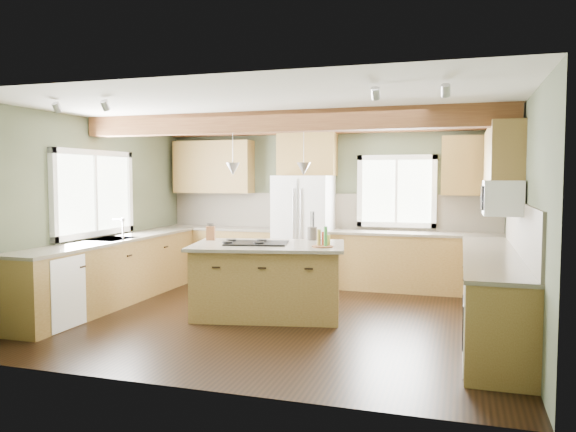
% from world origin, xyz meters
% --- Properties ---
extents(floor, '(5.60, 5.60, 0.00)m').
position_xyz_m(floor, '(0.00, 0.00, 0.00)').
color(floor, black).
rests_on(floor, ground).
extents(ceiling, '(5.60, 5.60, 0.00)m').
position_xyz_m(ceiling, '(0.00, 0.00, 2.60)').
color(ceiling, silver).
rests_on(ceiling, wall_back).
extents(wall_back, '(5.60, 0.00, 5.60)m').
position_xyz_m(wall_back, '(0.00, 2.50, 1.30)').
color(wall_back, '#414933').
rests_on(wall_back, ground).
extents(wall_left, '(0.00, 5.00, 5.00)m').
position_xyz_m(wall_left, '(-2.80, 0.00, 1.30)').
color(wall_left, '#414933').
rests_on(wall_left, ground).
extents(wall_right, '(0.00, 5.00, 5.00)m').
position_xyz_m(wall_right, '(2.80, 0.00, 1.30)').
color(wall_right, '#414933').
rests_on(wall_right, ground).
extents(ceiling_beam, '(5.55, 0.26, 0.26)m').
position_xyz_m(ceiling_beam, '(0.00, 0.10, 2.47)').
color(ceiling_beam, '#542A18').
rests_on(ceiling_beam, ceiling).
extents(soffit_trim, '(5.55, 0.20, 0.10)m').
position_xyz_m(soffit_trim, '(0.00, 2.40, 2.54)').
color(soffit_trim, '#542A18').
rests_on(soffit_trim, ceiling).
extents(backsplash_back, '(5.58, 0.03, 0.58)m').
position_xyz_m(backsplash_back, '(0.00, 2.48, 1.21)').
color(backsplash_back, brown).
rests_on(backsplash_back, wall_back).
extents(backsplash_right, '(0.03, 3.70, 0.58)m').
position_xyz_m(backsplash_right, '(2.78, 0.05, 1.21)').
color(backsplash_right, brown).
rests_on(backsplash_right, wall_right).
extents(base_cab_back_left, '(2.02, 0.60, 0.88)m').
position_xyz_m(base_cab_back_left, '(-1.79, 2.20, 0.44)').
color(base_cab_back_left, brown).
rests_on(base_cab_back_left, floor).
extents(counter_back_left, '(2.06, 0.64, 0.04)m').
position_xyz_m(counter_back_left, '(-1.79, 2.20, 0.90)').
color(counter_back_left, '#453D32').
rests_on(counter_back_left, base_cab_back_left).
extents(base_cab_back_right, '(2.62, 0.60, 0.88)m').
position_xyz_m(base_cab_back_right, '(1.49, 2.20, 0.44)').
color(base_cab_back_right, brown).
rests_on(base_cab_back_right, floor).
extents(counter_back_right, '(2.66, 0.64, 0.04)m').
position_xyz_m(counter_back_right, '(1.49, 2.20, 0.90)').
color(counter_back_right, '#453D32').
rests_on(counter_back_right, base_cab_back_right).
extents(base_cab_left, '(0.60, 3.70, 0.88)m').
position_xyz_m(base_cab_left, '(-2.50, 0.05, 0.44)').
color(base_cab_left, brown).
rests_on(base_cab_left, floor).
extents(counter_left, '(0.64, 3.74, 0.04)m').
position_xyz_m(counter_left, '(-2.50, 0.05, 0.90)').
color(counter_left, '#453D32').
rests_on(counter_left, base_cab_left).
extents(base_cab_right, '(0.60, 3.70, 0.88)m').
position_xyz_m(base_cab_right, '(2.50, 0.05, 0.44)').
color(base_cab_right, brown).
rests_on(base_cab_right, floor).
extents(counter_right, '(0.64, 3.74, 0.04)m').
position_xyz_m(counter_right, '(2.50, 0.05, 0.90)').
color(counter_right, '#453D32').
rests_on(counter_right, base_cab_right).
extents(upper_cab_back_left, '(1.40, 0.35, 0.90)m').
position_xyz_m(upper_cab_back_left, '(-1.99, 2.33, 1.95)').
color(upper_cab_back_left, brown).
rests_on(upper_cab_back_left, wall_back).
extents(upper_cab_over_fridge, '(0.96, 0.35, 0.70)m').
position_xyz_m(upper_cab_over_fridge, '(-0.30, 2.33, 2.15)').
color(upper_cab_over_fridge, brown).
rests_on(upper_cab_over_fridge, wall_back).
extents(upper_cab_right, '(0.35, 2.20, 0.90)m').
position_xyz_m(upper_cab_right, '(2.62, 0.90, 1.95)').
color(upper_cab_right, brown).
rests_on(upper_cab_right, wall_right).
extents(upper_cab_back_corner, '(0.90, 0.35, 0.90)m').
position_xyz_m(upper_cab_back_corner, '(2.30, 2.33, 1.95)').
color(upper_cab_back_corner, brown).
rests_on(upper_cab_back_corner, wall_back).
extents(window_left, '(0.04, 1.60, 1.05)m').
position_xyz_m(window_left, '(-2.78, 0.05, 1.55)').
color(window_left, white).
rests_on(window_left, wall_left).
extents(window_back, '(1.10, 0.04, 1.00)m').
position_xyz_m(window_back, '(1.15, 2.48, 1.55)').
color(window_back, white).
rests_on(window_back, wall_back).
extents(sink, '(0.50, 0.65, 0.03)m').
position_xyz_m(sink, '(-2.50, 0.05, 0.91)').
color(sink, '#262628').
rests_on(sink, counter_left).
extents(faucet, '(0.02, 0.02, 0.28)m').
position_xyz_m(faucet, '(-2.32, 0.05, 1.05)').
color(faucet, '#B2B2B7').
rests_on(faucet, sink).
extents(dishwasher, '(0.60, 0.60, 0.84)m').
position_xyz_m(dishwasher, '(-2.49, -1.25, 0.43)').
color(dishwasher, white).
rests_on(dishwasher, floor).
extents(oven, '(0.60, 0.72, 0.84)m').
position_xyz_m(oven, '(2.49, -1.25, 0.43)').
color(oven, white).
rests_on(oven, floor).
extents(microwave, '(0.40, 0.70, 0.38)m').
position_xyz_m(microwave, '(2.58, -0.05, 1.55)').
color(microwave, white).
rests_on(microwave, wall_right).
extents(pendant_left, '(0.18, 0.18, 0.16)m').
position_xyz_m(pendant_left, '(-0.65, 0.01, 1.88)').
color(pendant_left, '#B2B2B7').
rests_on(pendant_left, ceiling).
extents(pendant_right, '(0.18, 0.18, 0.16)m').
position_xyz_m(pendant_right, '(0.24, 0.19, 1.88)').
color(pendant_right, '#B2B2B7').
rests_on(pendant_right, ceiling).
extents(refrigerator, '(0.90, 0.74, 1.80)m').
position_xyz_m(refrigerator, '(-0.30, 2.12, 0.90)').
color(refrigerator, silver).
rests_on(refrigerator, floor).
extents(island, '(2.00, 1.45, 0.88)m').
position_xyz_m(island, '(-0.21, 0.10, 0.44)').
color(island, brown).
rests_on(island, floor).
extents(island_top, '(2.14, 1.60, 0.04)m').
position_xyz_m(island_top, '(-0.21, 0.10, 0.90)').
color(island_top, '#453D32').
rests_on(island_top, island).
extents(cooktop, '(0.88, 0.67, 0.02)m').
position_xyz_m(cooktop, '(-0.36, 0.07, 0.93)').
color(cooktop, black).
rests_on(cooktop, island_top).
extents(knife_block, '(0.13, 0.11, 0.19)m').
position_xyz_m(knife_block, '(-1.10, 0.28, 1.01)').
color(knife_block, brown).
rests_on(knife_block, island_top).
extents(utensil_crock, '(0.18, 0.18, 0.18)m').
position_xyz_m(utensil_crock, '(0.22, 0.70, 1.01)').
color(utensil_crock, '#3A322E').
rests_on(utensil_crock, island_top).
extents(bottle_tray, '(0.29, 0.29, 0.24)m').
position_xyz_m(bottle_tray, '(0.53, 0.01, 1.04)').
color(bottle_tray, brown).
rests_on(bottle_tray, island_top).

